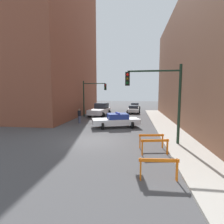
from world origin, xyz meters
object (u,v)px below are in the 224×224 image
Objects in this scene: traffic_light_far at (91,93)px; barrier_mid at (155,144)px; traffic_light_near at (161,92)px; barrier_back at (151,139)px; pedestrian_crossing at (79,116)px; police_car at (116,120)px; parked_car_near at (133,109)px; parked_car_mid at (135,106)px; white_truck at (100,110)px; barrier_front at (159,166)px.

traffic_light_far is 16.92m from barrier_mid.
traffic_light_near is 3.29× the size of barrier_mid.
traffic_light_near is 3.28× the size of barrier_back.
traffic_light_far is 6.02m from pedestrian_crossing.
barrier_back is at bearing -173.03° from police_car.
police_car reaches higher than barrier_mid.
parked_car_near is 1.00× the size of parked_car_mid.
traffic_light_near is at bearing -164.73° from police_car.
pedestrian_crossing is at bearing -93.40° from white_truck.
traffic_light_far is at bearing -115.35° from parked_car_mid.
parked_car_mid is (0.24, 7.42, 0.00)m from parked_car_near.
traffic_light_near is 5.82m from barrier_front.
police_car is at bearing 122.98° from traffic_light_near.
police_car is 3.15× the size of barrier_front.
police_car is 8.14m from barrier_mid.
barrier_back is at bearing -86.74° from parked_car_mid.
barrier_back is at bearing -131.30° from pedestrian_crossing.
traffic_light_near is at bearing 74.83° from barrier_mid.
parked_car_near reaches higher than barrier_front.
pedestrian_crossing is (-1.11, -6.52, -0.04)m from white_truck.
traffic_light_near is at bearing -85.21° from parked_car_mid.
barrier_mid is (1.40, -20.27, -0.06)m from parked_car_near.
pedestrian_crossing is at bearing 137.43° from traffic_light_near.
traffic_light_near is 3.62m from barrier_mid.
pedestrian_crossing is (-6.32, -18.23, 0.19)m from parked_car_mid.
police_car is 3.18× the size of barrier_back.
police_car is 3.04× the size of pedestrian_crossing.
parked_car_mid is 2.73× the size of barrier_back.
police_car is at bearing -106.16° from pedestrian_crossing.
parked_car_mid is 27.71m from barrier_mid.
barrier_front is at bearing -98.30° from traffic_light_near.
barrier_front is (7.30, -17.84, -2.78)m from traffic_light_far.
traffic_light_near is 1.21× the size of parked_car_near.
barrier_mid is (7.47, -14.92, -2.78)m from traffic_light_far.
barrier_front is (1.00, -30.61, -0.06)m from parked_car_mid.
white_truck is at bearing 113.08° from barrier_back.
traffic_light_near reaches higher than parked_car_mid.
pedestrian_crossing is at bearing 128.33° from barrier_mid.
barrier_back is (6.29, -14.75, -0.29)m from white_truck.
barrier_front and barrier_back have the same top height.
pedestrian_crossing is (-8.05, 7.39, -2.67)m from traffic_light_near.
parked_car_near is 23.22m from barrier_front.
barrier_front is (-0.73, -4.99, -2.91)m from traffic_light_near.
traffic_light_near reaches higher than police_car.
traffic_light_far is 9.01m from police_car.
parked_car_near is (6.07, 5.35, -2.72)m from traffic_light_far.
white_truck is 19.89m from barrier_front.
parked_car_near is (1.60, 12.71, -0.05)m from police_car.
barrier_mid is at bearing -85.88° from barrier_back.
parked_car_near reaches higher than barrier_back.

